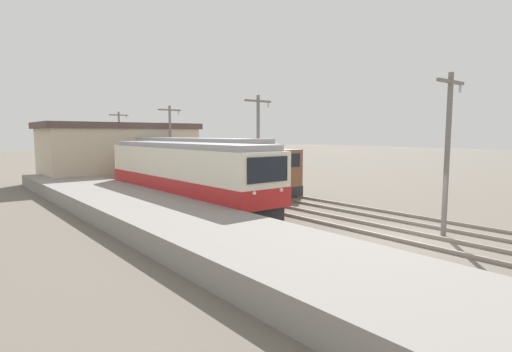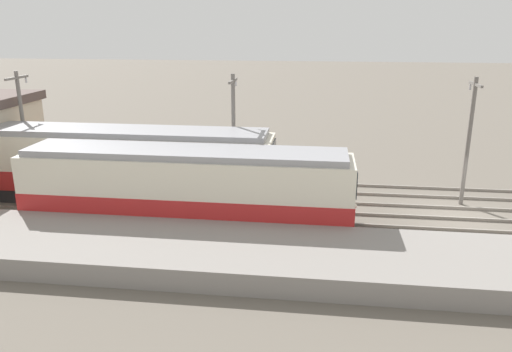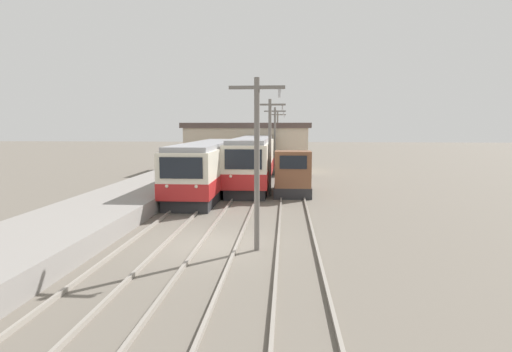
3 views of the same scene
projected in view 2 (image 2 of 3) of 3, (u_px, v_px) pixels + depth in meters
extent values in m
plane|color=#665E54|center=(457.00, 216.00, 23.41)|extent=(200.00, 200.00, 0.00)
cube|color=gray|center=(503.00, 270.00, 17.37)|extent=(4.50, 54.00, 0.84)
cube|color=gray|center=(478.00, 244.00, 20.25)|extent=(0.10, 60.00, 0.14)
cube|color=gray|center=(468.00, 230.00, 21.61)|extent=(0.10, 60.00, 0.14)
cube|color=gray|center=(460.00, 219.00, 22.90)|extent=(0.10, 60.00, 0.14)
cube|color=gray|center=(452.00, 208.00, 24.27)|extent=(0.10, 60.00, 0.14)
cube|color=gray|center=(445.00, 197.00, 25.74)|extent=(0.10, 60.00, 0.14)
cube|color=gray|center=(439.00, 188.00, 27.11)|extent=(0.10, 60.00, 0.14)
cube|color=#28282B|center=(188.00, 217.00, 22.37)|extent=(2.58, 13.90, 0.70)
cube|color=silver|center=(186.00, 183.00, 21.90)|extent=(2.80, 14.48, 2.50)
cube|color=red|center=(187.00, 200.00, 22.14)|extent=(2.84, 14.52, 0.90)
cube|color=black|center=(355.00, 178.00, 20.85)|extent=(2.24, 0.06, 1.10)
sphere|color=silver|center=(355.00, 206.00, 20.40)|extent=(0.18, 0.18, 0.18)
sphere|color=silver|center=(353.00, 194.00, 21.86)|extent=(0.18, 0.18, 0.18)
cube|color=#939399|center=(185.00, 152.00, 21.49)|extent=(2.46, 13.90, 0.28)
cube|color=#28282B|center=(127.00, 193.00, 25.51)|extent=(2.58, 14.33, 0.70)
cube|color=silver|center=(125.00, 161.00, 25.01)|extent=(2.80, 14.92, 2.71)
cube|color=red|center=(126.00, 177.00, 25.27)|extent=(2.84, 14.96, 0.98)
cube|color=black|center=(273.00, 155.00, 23.92)|extent=(2.24, 0.06, 1.19)
sphere|color=silver|center=(272.00, 180.00, 23.49)|extent=(0.18, 0.18, 0.18)
sphere|color=silver|center=(275.00, 171.00, 24.95)|extent=(0.18, 0.18, 0.18)
cube|color=#939399|center=(122.00, 132.00, 24.57)|extent=(2.46, 14.33, 0.28)
cube|color=#28282B|center=(216.00, 179.00, 27.86)|extent=(2.40, 5.03, 0.70)
cube|color=brown|center=(246.00, 154.00, 27.21)|extent=(2.28, 1.61, 2.30)
cube|color=black|center=(261.00, 145.00, 26.96)|extent=(1.68, 0.04, 0.83)
cube|color=brown|center=(201.00, 160.00, 27.65)|extent=(1.92, 3.32, 1.40)
cylinder|color=black|center=(201.00, 143.00, 27.37)|extent=(0.16, 0.16, 0.50)
cylinder|color=slate|center=(468.00, 143.00, 24.03)|extent=(0.20, 0.20, 6.29)
cube|color=slate|center=(476.00, 84.00, 23.21)|extent=(2.00, 0.12, 0.12)
cylinder|color=#B2B2B7|center=(470.00, 87.00, 24.03)|extent=(0.10, 0.10, 0.30)
cylinder|color=slate|center=(234.00, 136.00, 25.46)|extent=(0.20, 0.20, 6.29)
cube|color=slate|center=(233.00, 81.00, 24.64)|extent=(2.00, 0.12, 0.12)
cylinder|color=#B2B2B7|center=(236.00, 83.00, 25.46)|extent=(0.10, 0.10, 0.30)
cylinder|color=slate|center=(24.00, 130.00, 26.88)|extent=(0.20, 0.20, 6.29)
cube|color=slate|center=(17.00, 78.00, 26.06)|extent=(2.00, 0.12, 0.12)
cylinder|color=#B2B2B7|center=(26.00, 80.00, 26.88)|extent=(0.10, 0.10, 0.30)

